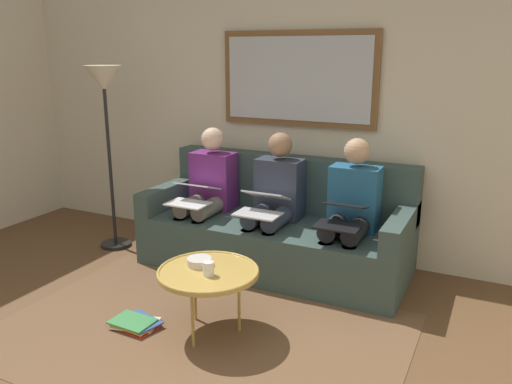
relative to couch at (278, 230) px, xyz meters
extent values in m
cube|color=beige|center=(0.00, -0.48, 0.99)|extent=(6.00, 0.12, 2.60)
cube|color=brown|center=(0.00, 1.27, -0.31)|extent=(2.60, 1.80, 0.01)
cube|color=#384C47|center=(0.00, 0.07, -0.10)|extent=(2.20, 0.90, 0.42)
cube|color=#384C47|center=(0.00, -0.28, 0.35)|extent=(2.20, 0.20, 0.48)
cube|color=#384C47|center=(-1.03, 0.07, 0.21)|extent=(0.14, 0.90, 0.20)
cube|color=#384C47|center=(1.03, 0.07, 0.21)|extent=(0.14, 0.90, 0.20)
cube|color=brown|center=(0.00, -0.39, 1.24)|extent=(1.39, 0.04, 0.80)
cube|color=#B2B7BC|center=(0.00, -0.37, 1.24)|extent=(1.29, 0.01, 0.70)
cylinder|color=tan|center=(-0.05, 1.22, 0.11)|extent=(0.65, 0.65, 0.03)
torus|color=tan|center=(-0.05, 1.22, 0.13)|extent=(0.65, 0.65, 0.02)
cylinder|color=#B28E42|center=(-0.05, 1.41, -0.11)|extent=(0.02, 0.02, 0.41)
cylinder|color=#B28E42|center=(-0.22, 1.12, -0.11)|extent=(0.02, 0.02, 0.41)
cylinder|color=#B28E42|center=(0.11, 1.12, -0.11)|extent=(0.02, 0.02, 0.41)
cylinder|color=silver|center=(-0.09, 1.28, 0.17)|extent=(0.07, 0.07, 0.09)
cylinder|color=beige|center=(0.04, 1.17, 0.15)|extent=(0.16, 0.16, 0.05)
cube|color=#235B84|center=(-0.64, -0.03, 0.36)|extent=(0.38, 0.22, 0.50)
sphere|color=tan|center=(-0.64, -0.03, 0.73)|extent=(0.20, 0.20, 0.20)
cylinder|color=#232328|center=(-0.73, 0.18, 0.18)|extent=(0.14, 0.42, 0.14)
cylinder|color=#232328|center=(-0.55, 0.18, 0.18)|extent=(0.14, 0.42, 0.14)
cylinder|color=#232328|center=(-0.73, 0.39, -0.10)|extent=(0.11, 0.11, 0.42)
cylinder|color=#232328|center=(-0.55, 0.39, -0.10)|extent=(0.11, 0.11, 0.42)
cube|color=black|center=(-0.64, 0.39, 0.25)|extent=(0.32, 0.23, 0.01)
cube|color=black|center=(-0.64, 0.25, 0.37)|extent=(0.32, 0.22, 0.07)
cube|color=#A5C6EA|center=(-0.64, 0.25, 0.38)|extent=(0.29, 0.20, 0.05)
cube|color=#2D3342|center=(0.00, -0.03, 0.36)|extent=(0.38, 0.22, 0.50)
sphere|color=#997051|center=(0.00, -0.03, 0.73)|extent=(0.20, 0.20, 0.20)
cylinder|color=#384256|center=(-0.09, 0.18, 0.18)|extent=(0.14, 0.42, 0.14)
cylinder|color=#384256|center=(0.09, 0.18, 0.18)|extent=(0.14, 0.42, 0.14)
cylinder|color=#384256|center=(-0.09, 0.39, -0.10)|extent=(0.11, 0.11, 0.42)
cylinder|color=#384256|center=(0.09, 0.39, -0.10)|extent=(0.11, 0.11, 0.42)
cube|color=silver|center=(0.00, 0.39, 0.25)|extent=(0.35, 0.23, 0.01)
cube|color=silver|center=(0.00, 0.23, 0.37)|extent=(0.35, 0.22, 0.10)
cube|color=#A5C6EA|center=(0.00, 0.23, 0.37)|extent=(0.31, 0.19, 0.08)
cube|color=#66236B|center=(0.64, -0.03, 0.36)|extent=(0.38, 0.22, 0.50)
sphere|color=beige|center=(0.64, -0.03, 0.73)|extent=(0.20, 0.20, 0.20)
cylinder|color=gray|center=(0.55, 0.18, 0.18)|extent=(0.14, 0.42, 0.14)
cylinder|color=gray|center=(0.73, 0.18, 0.18)|extent=(0.14, 0.42, 0.14)
cylinder|color=gray|center=(0.55, 0.39, -0.10)|extent=(0.11, 0.11, 0.42)
cylinder|color=gray|center=(0.73, 0.39, -0.10)|extent=(0.11, 0.11, 0.42)
cube|color=white|center=(0.64, 0.39, 0.25)|extent=(0.34, 0.23, 0.01)
cube|color=white|center=(0.64, 0.24, 0.37)|extent=(0.34, 0.22, 0.08)
cube|color=#A5C6EA|center=(0.64, 0.24, 0.38)|extent=(0.31, 0.20, 0.07)
cube|color=red|center=(0.41, 1.38, -0.30)|extent=(0.30, 0.23, 0.01)
cube|color=white|center=(0.43, 1.37, -0.29)|extent=(0.32, 0.27, 0.01)
cube|color=yellow|center=(0.42, 1.39, -0.28)|extent=(0.29, 0.22, 0.01)
cube|color=#33569E|center=(0.40, 1.37, -0.27)|extent=(0.32, 0.27, 0.01)
cube|color=#3D8C4C|center=(0.43, 1.40, -0.26)|extent=(0.29, 0.21, 0.01)
cylinder|color=black|center=(1.55, 0.27, -0.30)|extent=(0.28, 0.28, 0.03)
cylinder|color=black|center=(1.55, 0.27, 0.44)|extent=(0.03, 0.03, 1.50)
cone|color=beige|center=(1.55, 0.27, 1.24)|extent=(0.32, 0.32, 0.22)
camera|label=1|loc=(-1.65, 3.79, 1.47)|focal=36.19mm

